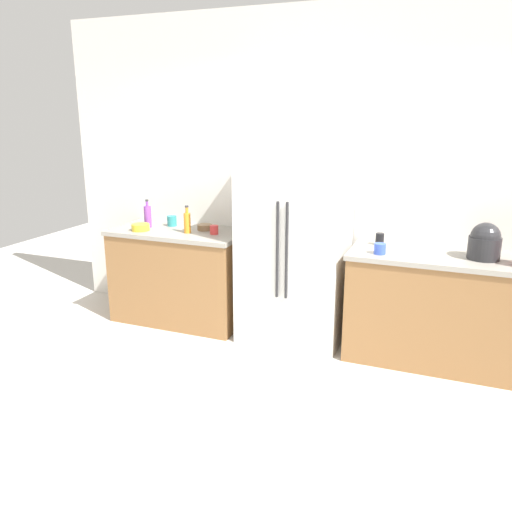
% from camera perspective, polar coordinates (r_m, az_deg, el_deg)
% --- Properties ---
extents(ground_plane, '(10.47, 10.47, 0.00)m').
position_cam_1_polar(ground_plane, '(3.51, -2.19, -18.97)').
color(ground_plane, beige).
extents(kitchen_back_panel, '(5.24, 0.10, 2.89)m').
position_cam_1_polar(kitchen_back_panel, '(4.76, 7.20, 8.84)').
color(kitchen_back_panel, silver).
rests_on(kitchen_back_panel, ground_plane).
extents(counter_left, '(1.29, 0.67, 0.91)m').
position_cam_1_polar(counter_left, '(5.10, -8.33, -2.10)').
color(counter_left, olive).
rests_on(counter_left, ground_plane).
extents(counter_right, '(1.55, 0.67, 0.91)m').
position_cam_1_polar(counter_right, '(4.47, 20.14, -5.52)').
color(counter_right, olive).
rests_on(counter_right, ground_plane).
extents(refrigerator, '(0.90, 0.65, 1.80)m').
position_cam_1_polar(refrigerator, '(4.52, 4.23, 1.58)').
color(refrigerator, white).
rests_on(refrigerator, ground_plane).
extents(rice_cooker, '(0.24, 0.24, 0.28)m').
position_cam_1_polar(rice_cooker, '(4.28, 23.95, 1.39)').
color(rice_cooker, '#262628').
rests_on(rice_cooker, counter_right).
extents(bottle_a, '(0.06, 0.06, 0.26)m').
position_cam_1_polar(bottle_a, '(4.82, -7.60, 3.73)').
color(bottle_a, orange).
rests_on(bottle_a, counter_left).
extents(bottle_b, '(0.07, 0.07, 0.27)m').
position_cam_1_polar(bottle_b, '(5.13, -11.87, 4.33)').
color(bottle_b, purple).
rests_on(bottle_b, counter_left).
extents(cup_a, '(0.09, 0.09, 0.09)m').
position_cam_1_polar(cup_a, '(4.19, 13.52, 0.78)').
color(cup_a, blue).
rests_on(cup_a, counter_right).
extents(cup_b, '(0.07, 0.07, 0.10)m').
position_cam_1_polar(cup_b, '(4.47, 13.51, 1.83)').
color(cup_b, black).
rests_on(cup_b, counter_right).
extents(cup_c, '(0.09, 0.09, 0.10)m').
position_cam_1_polar(cup_c, '(5.16, -9.27, 3.84)').
color(cup_c, teal).
rests_on(cup_c, counter_left).
extents(cup_d, '(0.08, 0.08, 0.08)m').
position_cam_1_polar(cup_d, '(4.76, -4.65, 2.90)').
color(cup_d, red).
rests_on(cup_d, counter_left).
extents(bowl_a, '(0.14, 0.14, 0.05)m').
position_cam_1_polar(bowl_a, '(4.94, -5.69, 3.18)').
color(bowl_a, brown).
rests_on(bowl_a, counter_left).
extents(bowl_b, '(0.17, 0.17, 0.06)m').
position_cam_1_polar(bowl_b, '(5.01, -12.63, 3.12)').
color(bowl_b, yellow).
rests_on(bowl_b, counter_left).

